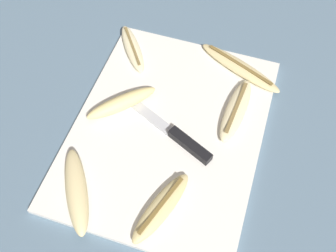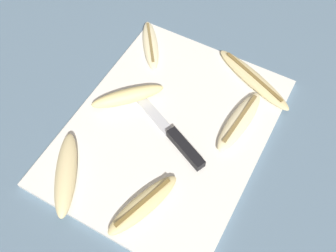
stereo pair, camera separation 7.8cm
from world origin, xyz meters
TOP-DOWN VIEW (x-y plane):
  - ground_plane at (0.00, 0.00)m, footprint 4.00×4.00m
  - cutting_board at (0.00, 0.00)m, footprint 0.48×0.37m
  - knife at (-0.02, -0.04)m, footprint 0.11×0.21m
  - banana_pale_long at (0.17, 0.14)m, footprint 0.14×0.11m
  - banana_cream_curved at (0.08, -0.12)m, footprint 0.17×0.06m
  - banana_ripe_center at (-0.18, 0.11)m, footprint 0.17×0.12m
  - banana_spotted_left at (-0.17, -0.04)m, footprint 0.16×0.09m
  - banana_mellow_near at (0.20, -0.10)m, footprint 0.12×0.21m
  - banana_golden_short at (0.02, 0.11)m, footprint 0.13×0.13m

SIDE VIEW (x-z plane):
  - ground_plane at x=0.00m, z-range 0.00..0.00m
  - cutting_board at x=0.00m, z-range 0.00..0.01m
  - knife at x=-0.02m, z-range 0.01..0.03m
  - banana_mellow_near at x=0.20m, z-range 0.01..0.03m
  - banana_pale_long at x=0.17m, z-range 0.01..0.03m
  - banana_cream_curved at x=0.08m, z-range 0.01..0.03m
  - banana_spotted_left at x=-0.17m, z-range 0.01..0.03m
  - banana_golden_short at x=0.02m, z-range 0.01..0.04m
  - banana_ripe_center at x=-0.18m, z-range 0.01..0.04m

